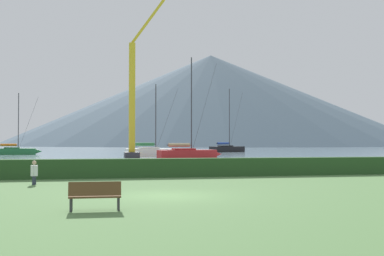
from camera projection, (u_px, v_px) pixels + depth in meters
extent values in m
plane|color=#517A42|center=(166.00, 196.00, 20.88)|extent=(1000.00, 1000.00, 0.00)
cube|color=gray|center=(93.00, 149.00, 154.74)|extent=(320.00, 246.00, 0.00)
cube|color=#284C23|center=(137.00, 168.00, 31.65)|extent=(80.00, 1.20, 1.17)
cube|color=black|center=(227.00, 149.00, 107.65)|extent=(7.95, 5.04, 1.18)
cone|color=black|center=(243.00, 149.00, 109.96)|extent=(1.56, 1.39, 1.00)
cube|color=black|center=(225.00, 147.00, 107.43)|extent=(3.25, 2.67, 0.75)
cylinder|color=#333338|center=(229.00, 119.00, 108.17)|extent=(0.15, 0.15, 12.84)
cylinder|color=#333338|center=(223.00, 143.00, 107.12)|extent=(3.22, 1.30, 0.13)
cylinder|color=#2847A3|center=(223.00, 143.00, 107.12)|extent=(2.86, 1.44, 0.47)
cylinder|color=#333338|center=(236.00, 120.00, 109.11)|extent=(3.37, 1.28, 12.20)
cube|color=red|center=(187.00, 154.00, 65.25)|extent=(7.57, 3.27, 1.15)
cone|color=red|center=(217.00, 154.00, 66.57)|extent=(1.36, 1.11, 0.98)
cube|color=#A52020|center=(184.00, 151.00, 65.13)|extent=(2.90, 2.04, 0.73)
cylinder|color=#333338|center=(191.00, 106.00, 65.62)|extent=(0.15, 0.15, 12.48)
cylinder|color=#333338|center=(179.00, 145.00, 64.97)|extent=(3.30, 0.47, 0.13)
cylinder|color=tan|center=(179.00, 145.00, 64.97)|extent=(2.84, 0.75, 0.46)
cylinder|color=#333338|center=(204.00, 108.00, 66.15)|extent=(3.48, 0.40, 11.86)
cube|color=white|center=(152.00, 152.00, 75.64)|extent=(7.85, 3.91, 1.18)
cone|color=white|center=(178.00, 152.00, 77.30)|extent=(1.45, 1.22, 1.00)
cube|color=silver|center=(149.00, 150.00, 75.49)|extent=(3.07, 2.28, 0.75)
cylinder|color=#333338|center=(156.00, 118.00, 76.03)|extent=(0.15, 0.15, 10.17)
cylinder|color=#333338|center=(145.00, 144.00, 75.27)|extent=(3.34, 0.75, 0.13)
cylinder|color=#2D7542|center=(145.00, 144.00, 75.27)|extent=(2.91, 0.99, 0.47)
cylinder|color=#333338|center=(167.00, 120.00, 76.71)|extent=(3.51, 0.69, 9.68)
cube|color=#236B38|center=(15.00, 151.00, 86.06)|extent=(7.02, 3.01, 1.07)
cone|color=#236B38|center=(39.00, 151.00, 87.26)|extent=(1.26, 1.02, 0.91)
cube|color=#206032|center=(12.00, 149.00, 85.95)|extent=(2.69, 1.88, 0.68)
cylinder|color=#333338|center=(18.00, 122.00, 86.37)|extent=(0.14, 0.14, 9.89)
cylinder|color=#333338|center=(9.00, 145.00, 85.80)|extent=(3.07, 0.43, 0.12)
cylinder|color=orange|center=(9.00, 145.00, 85.80)|extent=(2.64, 0.69, 0.43)
cylinder|color=#333338|center=(28.00, 124.00, 86.86)|extent=(3.23, 0.36, 9.41)
cube|color=brown|center=(95.00, 197.00, 16.45)|extent=(1.68, 0.52, 0.06)
cube|color=brown|center=(95.00, 189.00, 16.27)|extent=(1.67, 0.20, 0.45)
cylinder|color=#333338|center=(118.00, 203.00, 16.73)|extent=(0.08, 0.08, 0.45)
cylinder|color=#333338|center=(71.00, 204.00, 16.48)|extent=(0.08, 0.08, 0.45)
cylinder|color=#333338|center=(119.00, 204.00, 16.41)|extent=(0.08, 0.08, 0.45)
cylinder|color=#333338|center=(71.00, 205.00, 16.15)|extent=(0.08, 0.08, 0.45)
cylinder|color=#2D3347|center=(33.00, 180.00, 26.21)|extent=(0.14, 0.14, 0.45)
cylinder|color=#2D3347|center=(35.00, 180.00, 26.39)|extent=(0.14, 0.14, 0.45)
cylinder|color=silver|center=(34.00, 171.00, 26.31)|extent=(0.36, 0.36, 0.55)
cylinder|color=silver|center=(32.00, 170.00, 26.07)|extent=(0.09, 0.09, 0.49)
cylinder|color=silver|center=(36.00, 170.00, 26.55)|extent=(0.09, 0.09, 0.49)
sphere|color=tan|center=(34.00, 163.00, 26.32)|extent=(0.22, 0.22, 0.22)
cube|color=#333338|center=(132.00, 155.00, 68.66)|extent=(2.00, 2.00, 0.80)
cube|color=gold|center=(132.00, 97.00, 68.87)|extent=(0.80, 0.80, 14.82)
cube|color=gold|center=(153.00, 15.00, 69.76)|extent=(5.89, 0.36, 8.13)
cone|color=#425666|center=(211.00, 100.00, 311.65)|extent=(249.46, 249.46, 55.13)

